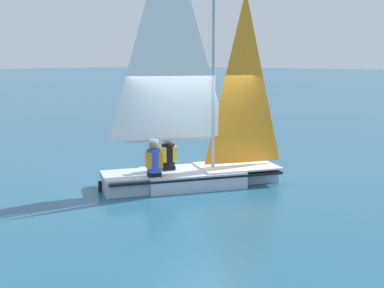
# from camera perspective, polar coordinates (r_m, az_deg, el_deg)

# --- Properties ---
(ground_plane) EXTENTS (260.00, 260.00, 0.00)m
(ground_plane) POSITION_cam_1_polar(r_m,az_deg,el_deg) (11.10, 0.00, -4.90)
(ground_plane) COLOR #235675
(sailboat_main) EXTENTS (3.23, 4.04, 5.87)m
(sailboat_main) POSITION_cam_1_polar(r_m,az_deg,el_deg) (10.89, 0.01, 0.08)
(sailboat_main) COLOR #B2BCCC
(sailboat_main) RESTS_ON ground_plane
(sailor_helm) EXTENTS (0.41, 0.43, 1.16)m
(sailor_helm) POSITION_cam_1_polar(r_m,az_deg,el_deg) (11.01, -2.82, -1.66)
(sailor_helm) COLOR black
(sailor_helm) RESTS_ON ground_plane
(sailor_crew) EXTENTS (0.41, 0.43, 1.16)m
(sailor_crew) POSITION_cam_1_polar(r_m,az_deg,el_deg) (10.40, -4.52, -2.37)
(sailor_crew) COLOR black
(sailor_crew) RESTS_ON ground_plane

